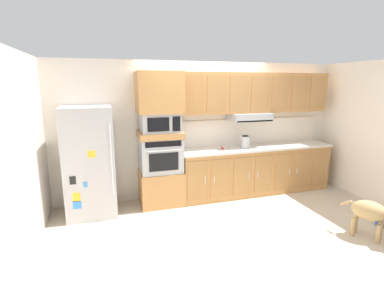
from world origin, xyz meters
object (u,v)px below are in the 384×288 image
refrigerator (90,162)px  microwave (160,122)px  built_in_oven (160,154)px  dog_food_bowl (383,223)px  electric_kettle (245,142)px  dog (375,212)px  screwdriver (223,148)px

refrigerator → microwave: bearing=3.3°
built_in_oven → dog_food_bowl: (3.04, -1.81, -0.87)m
refrigerator → electric_kettle: size_ratio=7.33×
microwave → electric_kettle: (1.60, -0.05, -0.43)m
electric_kettle → refrigerator: bearing=-179.6°
microwave → dog_food_bowl: (3.04, -1.81, -1.43)m
dog → electric_kettle: bearing=173.2°
built_in_oven → microwave: size_ratio=1.09×
microwave → dog_food_bowl: 3.82m
screwdriver → electric_kettle: size_ratio=0.55×
refrigerator → built_in_oven: 1.16m
refrigerator → dog_food_bowl: bearing=-22.5°
microwave → dog: bearing=-39.2°
screwdriver → dog: screwdriver is taller
screwdriver → dog_food_bowl: screwdriver is taller
electric_kettle → built_in_oven: bearing=178.3°
electric_kettle → dog: electric_kettle is taller
dog_food_bowl → dog: bearing=-153.4°
electric_kettle → dog: 2.31m
built_in_oven → dog: bearing=-39.2°
dog_food_bowl → electric_kettle: bearing=129.3°
microwave → dog_food_bowl: bearing=-30.8°
electric_kettle → dog: (0.93, -2.02, -0.63)m
built_in_oven → dog: size_ratio=0.94×
refrigerator → screwdriver: bearing=1.5°
microwave → dog: (2.53, -2.07, -1.06)m
dog → built_in_oven: bearing=-160.8°
dog_food_bowl → refrigerator: bearing=157.5°
built_in_oven → dog_food_bowl: built_in_oven is taller
screwdriver → refrigerator: bearing=-178.5°
built_in_oven → microwave: 0.56m
microwave → screwdriver: 1.29m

